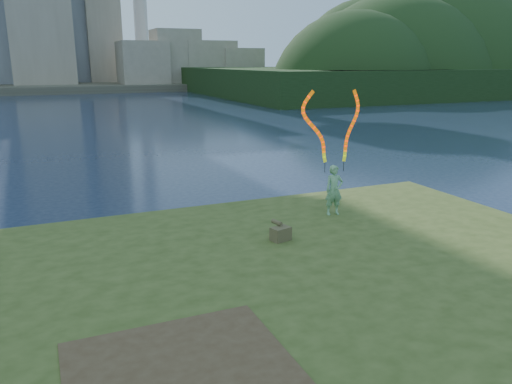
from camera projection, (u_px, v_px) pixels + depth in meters
name	position (u px, v px, depth m)	size (l,w,h in m)	color
ground	(243.00, 300.00, 10.95)	(320.00, 320.00, 0.00)	#18243C
grassy_knoll	(291.00, 338.00, 8.83)	(20.00, 18.00, 0.80)	#384719
dirt_patch	(183.00, 373.00, 7.06)	(3.20, 3.00, 0.02)	#47331E
far_shore	(57.00, 85.00, 95.10)	(320.00, 40.00, 1.20)	#474334
wooded_hill	(431.00, 90.00, 87.01)	(78.00, 50.00, 63.00)	black
woman_with_ribbons	(335.00, 165.00, 14.07)	(1.96, 0.46, 3.85)	#146C22
canvas_bag	(280.00, 233.00, 12.29)	(0.53, 0.60, 0.45)	brown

